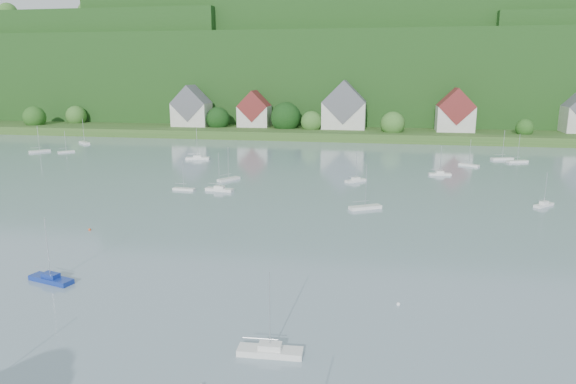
{
  "coord_description": "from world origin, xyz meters",
  "views": [
    {
      "loc": [
        19.17,
        -9.01,
        23.8
      ],
      "look_at": [
        3.98,
        75.0,
        4.0
      ],
      "focal_mm": 32.28,
      "sensor_mm": 36.0,
      "label": 1
    }
  ],
  "objects": [
    {
      "name": "mooring_buoy_4",
      "position": [
        21.64,
        42.33,
        0.0
      ],
      "size": [
        0.41,
        0.41,
        0.41
      ],
      "primitive_type": "sphere",
      "color": "white",
      "rests_on": "ground"
    },
    {
      "name": "village_building_0",
      "position": [
        -55.0,
        187.0,
        9.51
      ],
      "size": [
        14.0,
        10.4,
        16.0
      ],
      "color": "beige",
      "rests_on": "far_shore_strip"
    },
    {
      "name": "near_sailboat_1",
      "position": [
        -18.0,
        41.48,
        0.43
      ],
      "size": [
        5.96,
        3.02,
        7.74
      ],
      "rotation": [
        0.0,
        0.0,
        -0.26
      ],
      "color": "navy",
      "rests_on": "ground"
    },
    {
      "name": "far_sailboat_cluster",
      "position": [
        11.29,
        120.72,
        0.37
      ],
      "size": [
        190.84,
        75.43,
        8.71
      ],
      "color": "white",
      "rests_on": "ground"
    },
    {
      "name": "village_building_2",
      "position": [
        5.0,
        188.0,
        10.27
      ],
      "size": [
        16.0,
        11.44,
        18.0
      ],
      "color": "beige",
      "rests_on": "far_shore_strip"
    },
    {
      "name": "village_building_1",
      "position": [
        -30.0,
        189.0,
        8.75
      ],
      "size": [
        12.0,
        9.36,
        14.0
      ],
      "color": "beige",
      "rests_on": "far_shore_strip"
    },
    {
      "name": "village_building_3",
      "position": [
        45.0,
        186.0,
        9.43
      ],
      "size": [
        13.0,
        10.4,
        15.5
      ],
      "color": "beige",
      "rests_on": "far_shore_strip"
    },
    {
      "name": "near_sailboat_3",
      "position": [
        10.47,
        30.41,
        0.42
      ],
      "size": [
        5.72,
        1.83,
        7.63
      ],
      "rotation": [
        0.0,
        0.0,
        0.04
      ],
      "color": "white",
      "rests_on": "ground"
    },
    {
      "name": "far_shore_strip",
      "position": [
        0.0,
        200.0,
        1.5
      ],
      "size": [
        600.0,
        60.0,
        3.0
      ],
      "primitive_type": "cube",
      "color": "#305720",
      "rests_on": "ground"
    },
    {
      "name": "mooring_buoy_3",
      "position": [
        -24.58,
        60.71,
        0.0
      ],
      "size": [
        0.41,
        0.41,
        0.41
      ],
      "primitive_type": "sphere",
      "color": "#F75320",
      "rests_on": "ground"
    },
    {
      "name": "forested_ridge",
      "position": [
        0.39,
        268.57,
        22.89
      ],
      "size": [
        620.0,
        181.22,
        69.89
      ],
      "color": "#143B12",
      "rests_on": "ground"
    }
  ]
}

